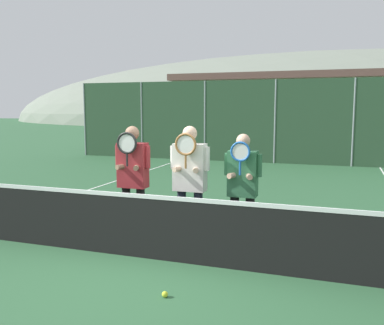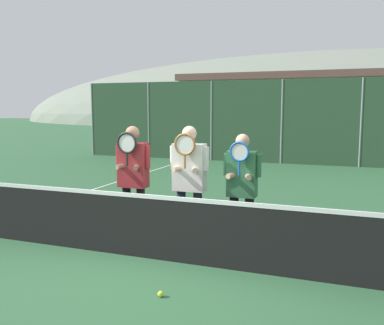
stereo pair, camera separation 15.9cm
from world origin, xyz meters
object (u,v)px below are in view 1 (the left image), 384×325
player_leftmost (133,174)px  car_left_of_center (295,134)px  player_center_right (242,184)px  player_center_left (190,176)px  car_far_left (182,133)px  tennis_ball_on_court (165,294)px

player_leftmost → car_left_of_center: bearing=84.8°
player_center_right → player_leftmost: bearing=-176.7°
player_leftmost → player_center_right: player_leftmost is taller
player_center_left → car_left_of_center: size_ratio=0.40×
car_left_of_center → player_center_left: bearing=-91.0°
car_far_left → car_left_of_center: 5.24m
player_leftmost → player_center_right: 1.70m
car_far_left → tennis_ball_on_court: size_ratio=69.95×
car_left_of_center → tennis_ball_on_court: car_left_of_center is taller
car_far_left → player_center_left: bearing=-69.0°
player_leftmost → player_center_left: bearing=0.2°
player_center_left → car_left_of_center: car_left_of_center is taller
player_leftmost → player_center_left: 0.93m
player_center_left → tennis_ball_on_court: player_center_left is taller
player_leftmost → player_center_left: player_center_left is taller
player_leftmost → car_far_left: 13.69m
player_leftmost → tennis_ball_on_court: player_leftmost is taller
player_leftmost → car_far_left: bearing=107.3°
player_center_left → player_center_right: bearing=7.1°
tennis_ball_on_court → player_center_right: bearing=74.9°
car_far_left → player_center_right: bearing=-66.0°
player_center_left → tennis_ball_on_court: bearing=-79.9°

